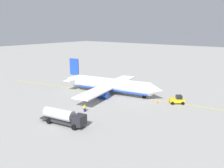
{
  "coord_description": "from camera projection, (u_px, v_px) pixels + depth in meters",
  "views": [
    {
      "loc": [
        39.14,
        -51.54,
        19.0
      ],
      "look_at": [
        0.0,
        0.0,
        3.0
      ],
      "focal_mm": 36.54,
      "sensor_mm": 36.0,
      "label": 1
    }
  ],
  "objects": [
    {
      "name": "ground_plane",
      "position": [
        112.0,
        94.0,
        67.39
      ],
      "size": [
        400.0,
        400.0,
        0.0
      ],
      "primitive_type": "plane",
      "color": "#9E9B96"
    },
    {
      "name": "airplane",
      "position": [
        111.0,
        85.0,
        66.97
      ],
      "size": [
        31.58,
        30.42,
        9.67
      ],
      "color": "white",
      "rests_on": "ground"
    },
    {
      "name": "fuel_tanker",
      "position": [
        63.0,
        116.0,
        45.79
      ],
      "size": [
        10.46,
        4.17,
        3.15
      ],
      "color": "#2D2D33",
      "rests_on": "ground"
    },
    {
      "name": "pushback_tug",
      "position": [
        177.0,
        100.0,
        58.55
      ],
      "size": [
        4.1,
        3.86,
        2.2
      ],
      "color": "yellow",
      "rests_on": "ground"
    },
    {
      "name": "refueling_worker",
      "position": [
        85.0,
        108.0,
        52.92
      ],
      "size": [
        0.58,
        0.46,
        1.71
      ],
      "color": "navy",
      "rests_on": "ground"
    },
    {
      "name": "safety_cone_nose",
      "position": [
        154.0,
        92.0,
        68.72
      ],
      "size": [
        0.54,
        0.54,
        0.6
      ],
      "primitive_type": "cone",
      "color": "#F2590F",
      "rests_on": "ground"
    },
    {
      "name": "safety_cone_wingtip",
      "position": [
        157.0,
        102.0,
        58.92
      ],
      "size": [
        0.62,
        0.62,
        0.68
      ],
      "primitive_type": "cone",
      "color": "#F2590F",
      "rests_on": "ground"
    },
    {
      "name": "taxi_line_marking",
      "position": [
        112.0,
        94.0,
        67.39
      ],
      "size": [
        79.25,
        14.12,
        0.01
      ],
      "primitive_type": "cube",
      "rotation": [
        0.0,
        0.0,
        0.17
      ],
      "color": "yellow",
      "rests_on": "ground"
    }
  ]
}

